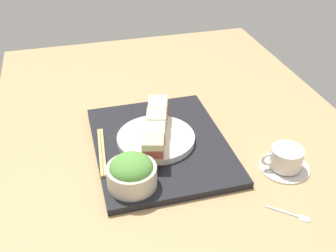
# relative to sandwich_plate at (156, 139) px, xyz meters

# --- Properties ---
(ground_plane) EXTENTS (1.40, 1.00, 0.03)m
(ground_plane) POSITION_rel_sandwich_plate_xyz_m (-0.05, 0.07, -0.04)
(ground_plane) COLOR tan
(serving_tray) EXTENTS (0.42, 0.34, 0.02)m
(serving_tray) POSITION_rel_sandwich_plate_xyz_m (0.01, 0.01, -0.02)
(serving_tray) COLOR black
(serving_tray) RESTS_ON ground_plane
(sandwich_plate) EXTENTS (0.20, 0.20, 0.02)m
(sandwich_plate) POSITION_rel_sandwich_plate_xyz_m (0.00, 0.00, 0.00)
(sandwich_plate) COLOR silver
(sandwich_plate) RESTS_ON serving_tray
(sandwich_nearmost) EXTENTS (0.08, 0.07, 0.06)m
(sandwich_nearmost) POSITION_rel_sandwich_plate_xyz_m (-0.08, 0.03, 0.04)
(sandwich_nearmost) COLOR #EFE5C1
(sandwich_nearmost) RESTS_ON sandwich_plate
(sandwich_inner_near) EXTENTS (0.08, 0.07, 0.05)m
(sandwich_inner_near) POSITION_rel_sandwich_plate_xyz_m (-0.03, 0.01, 0.04)
(sandwich_inner_near) COLOR #EFE5C1
(sandwich_inner_near) RESTS_ON sandwich_plate
(sandwich_inner_far) EXTENTS (0.08, 0.07, 0.05)m
(sandwich_inner_far) POSITION_rel_sandwich_plate_xyz_m (0.03, -0.01, 0.03)
(sandwich_inner_far) COLOR #EFE5C1
(sandwich_inner_far) RESTS_ON sandwich_plate
(sandwich_farmost) EXTENTS (0.07, 0.07, 0.06)m
(sandwich_farmost) POSITION_rel_sandwich_plate_xyz_m (0.08, -0.03, 0.04)
(sandwich_farmost) COLOR beige
(sandwich_farmost) RESTS_ON sandwich_plate
(salad_bowl) EXTENTS (0.11, 0.11, 0.08)m
(salad_bowl) POSITION_rel_sandwich_plate_xyz_m (0.15, -0.09, 0.03)
(salad_bowl) COLOR beige
(salad_bowl) RESTS_ON serving_tray
(chopsticks_pair) EXTENTS (0.20, 0.03, 0.01)m
(chopsticks_pair) POSITION_rel_sandwich_plate_xyz_m (0.01, -0.14, -0.00)
(chopsticks_pair) COLOR tan
(chopsticks_pair) RESTS_ON serving_tray
(coffee_cup) EXTENTS (0.12, 0.13, 0.06)m
(coffee_cup) POSITION_rel_sandwich_plate_xyz_m (0.17, 0.28, 0.00)
(coffee_cup) COLOR silver
(coffee_cup) RESTS_ON ground_plane
(teaspoon) EXTENTS (0.07, 0.08, 0.01)m
(teaspoon) POSITION_rel_sandwich_plate_xyz_m (0.32, 0.23, -0.02)
(teaspoon) COLOR silver
(teaspoon) RESTS_ON ground_plane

